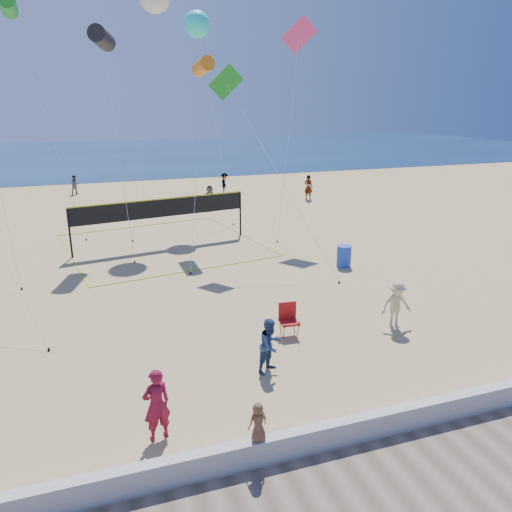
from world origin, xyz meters
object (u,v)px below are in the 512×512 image
object	(u,v)px
woman	(157,405)
volleyball_net	(161,213)
trash_barrel	(344,256)
camp_chair	(288,317)

from	to	relation	value
woman	volleyball_net	distance (m)	16.12
woman	volleyball_net	bearing A→B (deg)	-113.74
trash_barrel	volleyball_net	size ratio (longest dim) A/B	0.09
volleyball_net	woman	bearing A→B (deg)	-108.46
camp_chair	trash_barrel	world-z (taller)	camp_chair
camp_chair	trash_barrel	xyz separation A→B (m)	(5.15, 5.70, -0.13)
trash_barrel	volleyball_net	world-z (taller)	volleyball_net
camp_chair	volleyball_net	bearing A→B (deg)	106.24
trash_barrel	woman	bearing A→B (deg)	-136.05
trash_barrel	camp_chair	bearing A→B (deg)	-132.10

